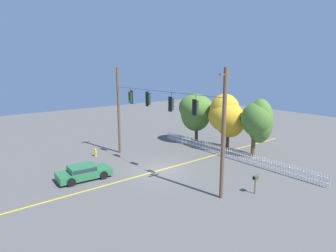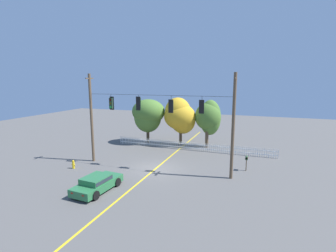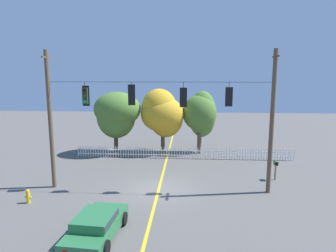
# 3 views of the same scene
# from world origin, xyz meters

# --- Properties ---
(ground) EXTENTS (80.00, 80.00, 0.00)m
(ground) POSITION_xyz_m (0.00, 0.00, 0.00)
(ground) COLOR #565451
(lane_centerline_stripe) EXTENTS (0.16, 36.00, 0.01)m
(lane_centerline_stripe) POSITION_xyz_m (0.00, 0.00, 0.00)
(lane_centerline_stripe) COLOR gold
(lane_centerline_stripe) RESTS_ON ground
(signal_support_span) EXTENTS (13.79, 1.10, 8.64)m
(signal_support_span) POSITION_xyz_m (0.00, 0.00, 4.40)
(signal_support_span) COLOR brown
(signal_support_span) RESTS_ON ground
(traffic_signal_northbound_secondary) EXTENTS (0.43, 0.38, 1.47)m
(traffic_signal_northbound_secondary) POSITION_xyz_m (-4.47, 0.01, 5.88)
(traffic_signal_northbound_secondary) COLOR black
(traffic_signal_eastbound_side) EXTENTS (0.43, 0.38, 1.38)m
(traffic_signal_eastbound_side) POSITION_xyz_m (-1.58, -0.01, 5.97)
(traffic_signal_eastbound_side) COLOR black
(traffic_signal_northbound_primary) EXTENTS (0.43, 0.38, 1.48)m
(traffic_signal_northbound_primary) POSITION_xyz_m (1.51, -0.01, 5.83)
(traffic_signal_northbound_primary) COLOR black
(traffic_signal_southbound_primary) EXTENTS (0.43, 0.38, 1.42)m
(traffic_signal_southbound_primary) POSITION_xyz_m (4.18, -0.01, 5.88)
(traffic_signal_southbound_primary) COLOR black
(white_picket_fence) EXTENTS (18.64, 0.06, 0.98)m
(white_picket_fence) POSITION_xyz_m (1.44, 7.22, 0.49)
(white_picket_fence) COLOR white
(white_picket_fence) RESTS_ON ground
(autumn_maple_near_fence) EXTENTS (4.25, 3.60, 5.66)m
(autumn_maple_near_fence) POSITION_xyz_m (-4.78, 8.83, 3.72)
(autumn_maple_near_fence) COLOR brown
(autumn_maple_near_fence) RESTS_ON ground
(autumn_maple_mid) EXTENTS (3.93, 3.42, 5.93)m
(autumn_maple_mid) POSITION_xyz_m (-0.54, 9.18, 3.66)
(autumn_maple_mid) COLOR brown
(autumn_maple_mid) RESTS_ON ground
(autumn_oak_far_east) EXTENTS (3.09, 2.58, 5.71)m
(autumn_oak_far_east) POSITION_xyz_m (2.96, 9.53, 3.64)
(autumn_oak_far_east) COLOR brown
(autumn_oak_far_east) RESTS_ON ground
(parked_car) EXTENTS (2.15, 4.19, 1.15)m
(parked_car) POSITION_xyz_m (-2.18, -5.86, 0.60)
(parked_car) COLOR #286B3D
(parked_car) RESTS_ON ground
(fire_hydrant) EXTENTS (0.38, 0.22, 0.80)m
(fire_hydrant) POSITION_xyz_m (-7.14, -2.52, 0.39)
(fire_hydrant) COLOR gold
(fire_hydrant) RESTS_ON ground
(roadside_mailbox) EXTENTS (0.25, 0.44, 1.36)m
(roadside_mailbox) POSITION_xyz_m (7.83, 2.32, 1.11)
(roadside_mailbox) COLOR brown
(roadside_mailbox) RESTS_ON ground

